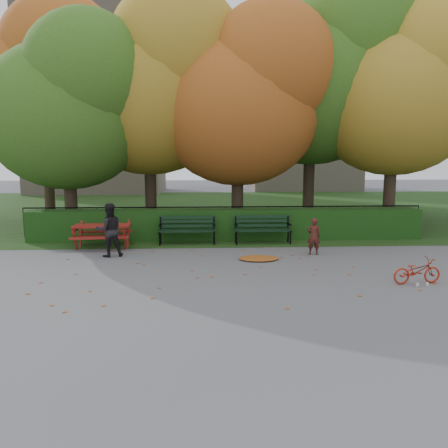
{
  "coord_description": "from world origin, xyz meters",
  "views": [
    {
      "loc": [
        -0.86,
        -9.99,
        2.69
      ],
      "look_at": [
        -0.26,
        1.25,
        1.0
      ],
      "focal_mm": 35.0,
      "sensor_mm": 36.0,
      "label": 1
    }
  ],
  "objects_px": {
    "tree_f": "(50,86)",
    "bicycle": "(417,271)",
    "bench_right": "(262,227)",
    "tree_e": "(407,91)",
    "picnic_table": "(102,230)",
    "tree_d": "(323,72)",
    "adult": "(109,230)",
    "tree_c": "(248,98)",
    "bench_left": "(187,228)",
    "child": "(314,236)",
    "tree_b": "(157,84)",
    "tree_a": "(73,104)",
    "tree_g": "(405,98)"
  },
  "relations": [
    {
      "from": "tree_f",
      "to": "bench_right",
      "type": "relative_size",
      "value": 5.1
    },
    {
      "from": "tree_c",
      "to": "adult",
      "type": "relative_size",
      "value": 5.39
    },
    {
      "from": "tree_e",
      "to": "picnic_table",
      "type": "relative_size",
      "value": 4.74
    },
    {
      "from": "adult",
      "to": "tree_c",
      "type": "bearing_deg",
      "value": -157.63
    },
    {
      "from": "bench_right",
      "to": "child",
      "type": "relative_size",
      "value": 1.73
    },
    {
      "from": "tree_d",
      "to": "bicycle",
      "type": "distance_m",
      "value": 10.04
    },
    {
      "from": "tree_c",
      "to": "tree_b",
      "type": "bearing_deg",
      "value": 166.55
    },
    {
      "from": "tree_f",
      "to": "tree_g",
      "type": "distance_m",
      "value": 15.48
    },
    {
      "from": "picnic_table",
      "to": "tree_a",
      "type": "bearing_deg",
      "value": 116.71
    },
    {
      "from": "tree_c",
      "to": "picnic_table",
      "type": "xyz_separation_m",
      "value": [
        -4.69,
        -2.76,
        -4.27
      ]
    },
    {
      "from": "tree_g",
      "to": "child",
      "type": "bearing_deg",
      "value": -127.71
    },
    {
      "from": "tree_b",
      "to": "tree_g",
      "type": "xyz_separation_m",
      "value": [
        10.78,
        3.02,
        -0.03
      ]
    },
    {
      "from": "bench_right",
      "to": "picnic_table",
      "type": "distance_m",
      "value": 4.98
    },
    {
      "from": "tree_a",
      "to": "tree_c",
      "type": "height_order",
      "value": "tree_c"
    },
    {
      "from": "tree_b",
      "to": "bench_right",
      "type": "relative_size",
      "value": 4.88
    },
    {
      "from": "tree_d",
      "to": "tree_c",
      "type": "bearing_deg",
      "value": -157.39
    },
    {
      "from": "tree_f",
      "to": "bench_right",
      "type": "bearing_deg",
      "value": -33.92
    },
    {
      "from": "bench_right",
      "to": "child",
      "type": "distance_m",
      "value": 2.11
    },
    {
      "from": "picnic_table",
      "to": "child",
      "type": "distance_m",
      "value": 6.28
    },
    {
      "from": "tree_d",
      "to": "tree_e",
      "type": "height_order",
      "value": "tree_d"
    },
    {
      "from": "bicycle",
      "to": "tree_d",
      "type": "bearing_deg",
      "value": -6.39
    },
    {
      "from": "tree_a",
      "to": "tree_f",
      "type": "distance_m",
      "value": 4.31
    },
    {
      "from": "bench_right",
      "to": "bicycle",
      "type": "xyz_separation_m",
      "value": [
        2.7,
        -4.74,
        -0.24
      ]
    },
    {
      "from": "bench_right",
      "to": "tree_a",
      "type": "bearing_deg",
      "value": 163.39
    },
    {
      "from": "tree_e",
      "to": "bench_right",
      "type": "relative_size",
      "value": 4.53
    },
    {
      "from": "tree_f",
      "to": "bench_left",
      "type": "xyz_separation_m",
      "value": [
        5.83,
        -5.54,
        -5.17
      ]
    },
    {
      "from": "tree_d",
      "to": "bicycle",
      "type": "xyz_separation_m",
      "value": [
        -0.08,
        -8.27,
        -5.7
      ]
    },
    {
      "from": "picnic_table",
      "to": "tree_c",
      "type": "bearing_deg",
      "value": 27.88
    },
    {
      "from": "bicycle",
      "to": "adult",
      "type": "bearing_deg",
      "value": 61.18
    },
    {
      "from": "bench_left",
      "to": "bicycle",
      "type": "height_order",
      "value": "bench_left"
    },
    {
      "from": "tree_d",
      "to": "adult",
      "type": "xyz_separation_m",
      "value": [
        -7.27,
        -5.22,
        -5.24
      ]
    },
    {
      "from": "tree_a",
      "to": "tree_c",
      "type": "distance_m",
      "value": 6.04
    },
    {
      "from": "bench_left",
      "to": "tree_b",
      "type": "bearing_deg",
      "value": 110.58
    },
    {
      "from": "tree_d",
      "to": "adult",
      "type": "height_order",
      "value": "tree_d"
    },
    {
      "from": "picnic_table",
      "to": "adult",
      "type": "xyz_separation_m",
      "value": [
        0.46,
        -1.19,
        0.19
      ]
    },
    {
      "from": "tree_f",
      "to": "bicycle",
      "type": "xyz_separation_m",
      "value": [
        10.93,
        -10.28,
        -5.41
      ]
    },
    {
      "from": "tree_a",
      "to": "bench_left",
      "type": "height_order",
      "value": "tree_a"
    },
    {
      "from": "picnic_table",
      "to": "child",
      "type": "xyz_separation_m",
      "value": [
        6.16,
        -1.23,
        -0.03
      ]
    },
    {
      "from": "tree_e",
      "to": "tree_f",
      "type": "xyz_separation_m",
      "value": [
        -13.66,
        3.47,
        0.61
      ]
    },
    {
      "from": "picnic_table",
      "to": "tree_d",
      "type": "bearing_deg",
      "value": 24.9
    },
    {
      "from": "tree_a",
      "to": "bicycle",
      "type": "bearing_deg",
      "value": -36.35
    },
    {
      "from": "adult",
      "to": "bench_right",
      "type": "bearing_deg",
      "value": 179.93
    },
    {
      "from": "tree_d",
      "to": "tree_f",
      "type": "height_order",
      "value": "tree_d"
    },
    {
      "from": "bench_left",
      "to": "child",
      "type": "bearing_deg",
      "value": -25.66
    },
    {
      "from": "tree_b",
      "to": "bench_right",
      "type": "distance_m",
      "value": 6.76
    },
    {
      "from": "tree_b",
      "to": "bench_right",
      "type": "xyz_separation_m",
      "value": [
        3.54,
        -3.04,
        -4.88
      ]
    },
    {
      "from": "tree_b",
      "to": "tree_f",
      "type": "bearing_deg",
      "value": 152.01
    },
    {
      "from": "tree_f",
      "to": "child",
      "type": "height_order",
      "value": "tree_f"
    },
    {
      "from": "tree_a",
      "to": "tree_c",
      "type": "bearing_deg",
      "value": 3.65
    },
    {
      "from": "tree_f",
      "to": "bench_left",
      "type": "bearing_deg",
      "value": -43.51
    }
  ]
}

